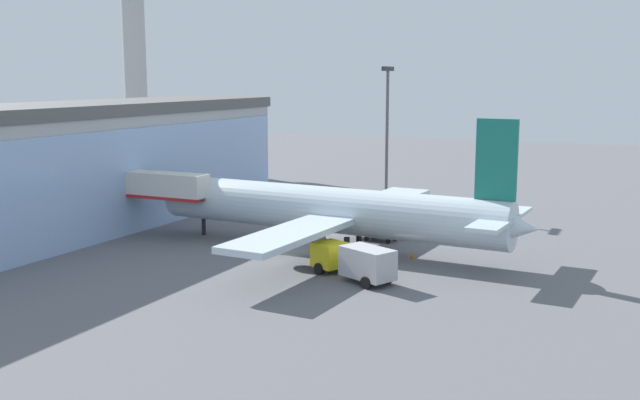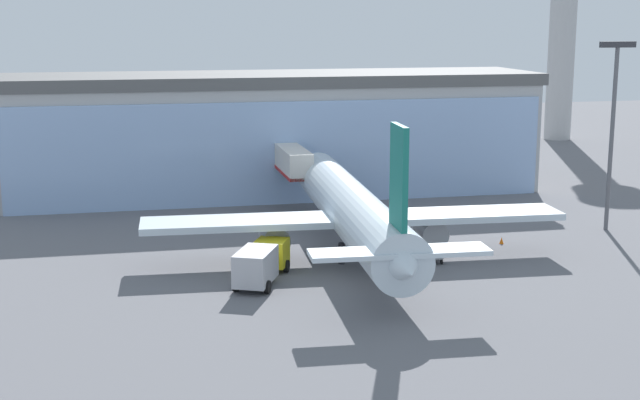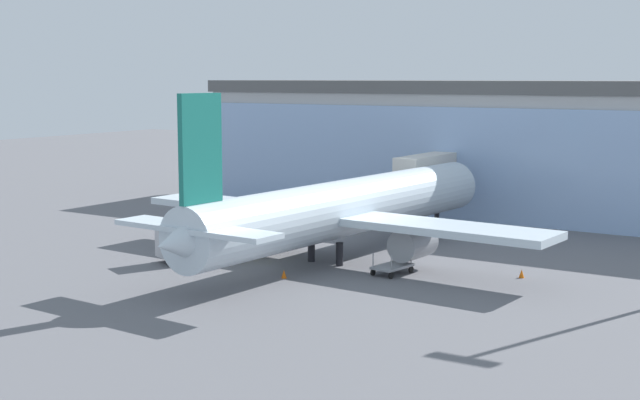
# 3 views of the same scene
# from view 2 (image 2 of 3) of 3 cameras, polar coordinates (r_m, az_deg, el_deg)

# --- Properties ---
(ground) EXTENTS (240.00, 240.00, 0.00)m
(ground) POSITION_cam_2_polar(r_m,az_deg,el_deg) (61.49, 2.82, -5.50)
(ground) COLOR slate
(terminal_building) EXTENTS (55.39, 14.30, 12.42)m
(terminal_building) POSITION_cam_2_polar(r_m,az_deg,el_deg) (93.32, -2.99, 4.30)
(terminal_building) COLOR #AFAFAF
(terminal_building) RESTS_ON ground
(jet_bridge) EXTENTS (2.37, 12.20, 6.10)m
(jet_bridge) POSITION_cam_2_polar(r_m,az_deg,el_deg) (85.25, -1.98, 2.59)
(jet_bridge) COLOR silver
(jet_bridge) RESTS_ON ground
(apron_light_mast) EXTENTS (3.20, 0.40, 16.11)m
(apron_light_mast) POSITION_cam_2_polar(r_m,az_deg,el_deg) (79.59, 18.24, 5.02)
(apron_light_mast) COLOR #59595E
(apron_light_mast) RESTS_ON ground
(airplane) EXTENTS (32.10, 36.23, 11.84)m
(airplane) POSITION_cam_2_polar(r_m,az_deg,el_deg) (68.09, 2.08, -0.72)
(airplane) COLOR silver
(airplane) RESTS_ON ground
(catering_truck) EXTENTS (5.09, 7.54, 2.65)m
(catering_truck) POSITION_cam_2_polar(r_m,az_deg,el_deg) (61.88, -3.80, -3.98)
(catering_truck) COLOR yellow
(catering_truck) RESTS_ON ground
(baggage_cart) EXTENTS (1.97, 2.99, 1.50)m
(baggage_cart) POSITION_cam_2_polar(r_m,az_deg,el_deg) (67.97, 6.99, -3.46)
(baggage_cart) COLOR gray
(baggage_cart) RESTS_ON ground
(safety_cone_nose) EXTENTS (0.36, 0.36, 0.55)m
(safety_cone_nose) POSITION_cam_2_polar(r_m,az_deg,el_deg) (62.12, 3.82, -5.06)
(safety_cone_nose) COLOR orange
(safety_cone_nose) RESTS_ON ground
(safety_cone_wingtip) EXTENTS (0.36, 0.36, 0.55)m
(safety_cone_wingtip) POSITION_cam_2_polar(r_m,az_deg,el_deg) (73.94, 11.54, -2.56)
(safety_cone_wingtip) COLOR orange
(safety_cone_wingtip) RESTS_ON ground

